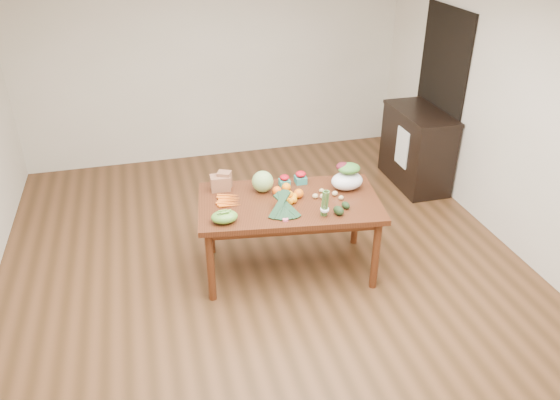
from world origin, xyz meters
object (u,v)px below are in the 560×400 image
object	(u,v)px
cabinet	(417,148)
asparagus_bundle	(325,203)
cabbage	(263,182)
dining_table	(289,236)
paper_bag	(220,181)
kale_bunch	(284,207)
salad_bag	(347,178)
mandarin_cluster	(290,196)

from	to	relation	value
cabinet	asparagus_bundle	distance (m)	2.49
cabbage	cabinet	bearing A→B (deg)	27.00
dining_table	cabinet	bearing A→B (deg)	42.15
paper_bag	kale_bunch	xyz separation A→B (m)	(0.45, -0.60, -0.01)
cabinet	cabbage	xyz separation A→B (m)	(-2.19, -1.12, 0.38)
paper_bag	asparagus_bundle	distance (m)	1.06
cabbage	asparagus_bundle	bearing A→B (deg)	-54.77
asparagus_bundle	cabinet	bearing A→B (deg)	51.57
paper_bag	kale_bunch	distance (m)	0.75
dining_table	salad_bag	world-z (taller)	salad_bag
dining_table	asparagus_bundle	bearing A→B (deg)	-48.95
mandarin_cluster	kale_bunch	bearing A→B (deg)	-116.97
dining_table	kale_bunch	bearing A→B (deg)	-107.86
dining_table	salad_bag	xyz separation A→B (m)	(0.58, 0.08, 0.49)
cabbage	kale_bunch	distance (m)	0.48
mandarin_cluster	cabinet	bearing A→B (deg)	34.21
paper_bag	dining_table	bearing A→B (deg)	-33.35
cabbage	mandarin_cluster	size ratio (longest dim) A/B	1.11
cabbage	salad_bag	size ratio (longest dim) A/B	0.66
salad_bag	mandarin_cluster	bearing A→B (deg)	-171.67
cabinet	asparagus_bundle	world-z (taller)	asparagus_bundle
kale_bunch	asparagus_bundle	world-z (taller)	asparagus_bundle
cabinet	mandarin_cluster	world-z (taller)	cabinet
mandarin_cluster	kale_bunch	distance (m)	0.26
kale_bunch	dining_table	bearing A→B (deg)	72.14
cabinet	salad_bag	size ratio (longest dim) A/B	3.39
asparagus_bundle	salad_bag	bearing A→B (deg)	57.13
cabinet	salad_bag	distance (m)	1.95
dining_table	mandarin_cluster	distance (m)	0.43
cabinet	asparagus_bundle	bearing A→B (deg)	-136.49
cabinet	cabbage	distance (m)	2.49
paper_bag	salad_bag	world-z (taller)	salad_bag
kale_bunch	salad_bag	world-z (taller)	salad_bag
cabinet	paper_bag	distance (m)	2.77
kale_bunch	salad_bag	xyz separation A→B (m)	(0.69, 0.31, 0.04)
cabbage	salad_bag	bearing A→B (deg)	-11.60
cabbage	mandarin_cluster	bearing A→B (deg)	-51.72
dining_table	cabinet	size ratio (longest dim) A/B	1.59
cabinet	asparagus_bundle	xyz separation A→B (m)	(-1.78, -1.69, 0.40)
cabbage	salad_bag	world-z (taller)	salad_bag
kale_bunch	salad_bag	bearing A→B (deg)	32.25
asparagus_bundle	paper_bag	bearing A→B (deg)	145.89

